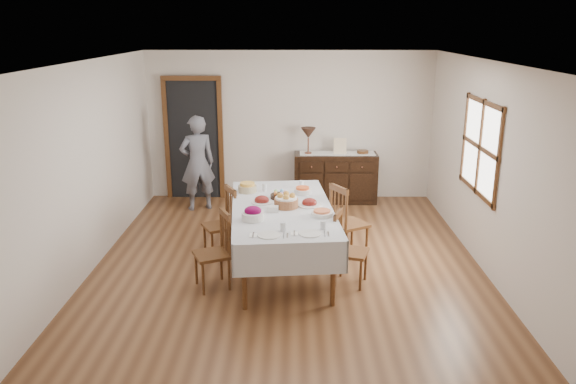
{
  "coord_description": "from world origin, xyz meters",
  "views": [
    {
      "loc": [
        0.08,
        -6.81,
        3.02
      ],
      "look_at": [
        0.0,
        0.1,
        0.95
      ],
      "focal_mm": 35.0,
      "sensor_mm": 36.0,
      "label": 1
    }
  ],
  "objects_px": {
    "chair_left_near": "(216,250)",
    "chair_right_near": "(347,248)",
    "sideboard": "(335,178)",
    "chair_right_far": "(346,220)",
    "table_lamp": "(308,134)",
    "person": "(197,160)",
    "dining_table": "(282,214)",
    "chair_left_far": "(222,222)"
  },
  "relations": [
    {
      "from": "chair_left_far",
      "to": "table_lamp",
      "type": "relative_size",
      "value": 2.04
    },
    {
      "from": "dining_table",
      "to": "chair_right_near",
      "type": "relative_size",
      "value": 2.8
    },
    {
      "from": "chair_right_near",
      "to": "person",
      "type": "xyz_separation_m",
      "value": [
        -2.25,
        2.83,
        0.4
      ]
    },
    {
      "from": "chair_left_near",
      "to": "table_lamp",
      "type": "distance_m",
      "value": 3.65
    },
    {
      "from": "chair_left_far",
      "to": "person",
      "type": "distance_m",
      "value": 2.11
    },
    {
      "from": "person",
      "to": "chair_right_near",
      "type": "bearing_deg",
      "value": 106.64
    },
    {
      "from": "dining_table",
      "to": "chair_right_near",
      "type": "distance_m",
      "value": 0.93
    },
    {
      "from": "dining_table",
      "to": "sideboard",
      "type": "xyz_separation_m",
      "value": [
        0.88,
        2.89,
        -0.31
      ]
    },
    {
      "from": "chair_left_near",
      "to": "chair_right_far",
      "type": "bearing_deg",
      "value": 95.98
    },
    {
      "from": "chair_right_far",
      "to": "sideboard",
      "type": "bearing_deg",
      "value": -30.62
    },
    {
      "from": "chair_left_near",
      "to": "chair_right_near",
      "type": "height_order",
      "value": "chair_left_near"
    },
    {
      "from": "dining_table",
      "to": "chair_left_near",
      "type": "xyz_separation_m",
      "value": [
        -0.77,
        -0.52,
        -0.27
      ]
    },
    {
      "from": "chair_right_far",
      "to": "table_lamp",
      "type": "xyz_separation_m",
      "value": [
        -0.46,
        2.44,
        0.71
      ]
    },
    {
      "from": "dining_table",
      "to": "table_lamp",
      "type": "bearing_deg",
      "value": 76.86
    },
    {
      "from": "person",
      "to": "table_lamp",
      "type": "xyz_separation_m",
      "value": [
        1.86,
        0.43,
        0.36
      ]
    },
    {
      "from": "sideboard",
      "to": "table_lamp",
      "type": "bearing_deg",
      "value": -177.33
    },
    {
      "from": "table_lamp",
      "to": "chair_right_near",
      "type": "bearing_deg",
      "value": -83.05
    },
    {
      "from": "dining_table",
      "to": "table_lamp",
      "type": "xyz_separation_m",
      "value": [
        0.39,
        2.87,
        0.48
      ]
    },
    {
      "from": "chair_right_near",
      "to": "table_lamp",
      "type": "xyz_separation_m",
      "value": [
        -0.4,
        3.27,
        0.76
      ]
    },
    {
      "from": "person",
      "to": "table_lamp",
      "type": "relative_size",
      "value": 3.72
    },
    {
      "from": "chair_left_far",
      "to": "person",
      "type": "bearing_deg",
      "value": 171.07
    },
    {
      "from": "chair_right_near",
      "to": "person",
      "type": "bearing_deg",
      "value": 56.21
    },
    {
      "from": "dining_table",
      "to": "chair_left_near",
      "type": "bearing_deg",
      "value": -151.68
    },
    {
      "from": "chair_left_far",
      "to": "chair_right_near",
      "type": "height_order",
      "value": "chair_left_far"
    },
    {
      "from": "chair_right_near",
      "to": "chair_right_far",
      "type": "relative_size",
      "value": 0.9
    },
    {
      "from": "person",
      "to": "sideboard",
      "type": "bearing_deg",
      "value": 169.19
    },
    {
      "from": "chair_right_far",
      "to": "person",
      "type": "height_order",
      "value": "person"
    },
    {
      "from": "chair_right_near",
      "to": "table_lamp",
      "type": "relative_size",
      "value": 1.97
    },
    {
      "from": "chair_right_far",
      "to": "person",
      "type": "bearing_deg",
      "value": 19.03
    },
    {
      "from": "chair_left_near",
      "to": "chair_right_far",
      "type": "height_order",
      "value": "chair_right_far"
    },
    {
      "from": "chair_right_far",
      "to": "sideboard",
      "type": "xyz_separation_m",
      "value": [
        0.02,
        2.46,
        -0.08
      ]
    },
    {
      "from": "chair_left_near",
      "to": "chair_right_far",
      "type": "relative_size",
      "value": 0.93
    },
    {
      "from": "chair_left_near",
      "to": "sideboard",
      "type": "bearing_deg",
      "value": 130.06
    },
    {
      "from": "chair_left_near",
      "to": "sideboard",
      "type": "height_order",
      "value": "chair_left_near"
    },
    {
      "from": "chair_right_near",
      "to": "table_lamp",
      "type": "bearing_deg",
      "value": 24.66
    },
    {
      "from": "table_lamp",
      "to": "chair_left_near",
      "type": "bearing_deg",
      "value": -108.99
    },
    {
      "from": "chair_left_near",
      "to": "chair_left_far",
      "type": "height_order",
      "value": "chair_left_far"
    },
    {
      "from": "chair_right_near",
      "to": "chair_right_far",
      "type": "xyz_separation_m",
      "value": [
        0.06,
        0.83,
        0.05
      ]
    },
    {
      "from": "chair_left_near",
      "to": "person",
      "type": "relative_size",
      "value": 0.55
    },
    {
      "from": "table_lamp",
      "to": "person",
      "type": "bearing_deg",
      "value": -166.83
    },
    {
      "from": "sideboard",
      "to": "person",
      "type": "relative_size",
      "value": 0.84
    },
    {
      "from": "chair_right_near",
      "to": "dining_table",
      "type": "bearing_deg",
      "value": 80.74
    }
  ]
}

